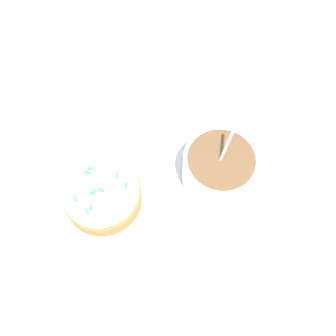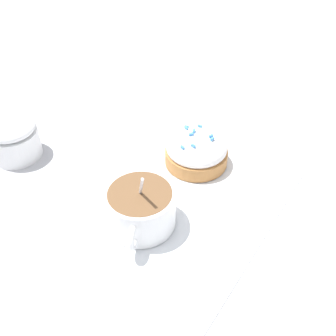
% 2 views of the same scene
% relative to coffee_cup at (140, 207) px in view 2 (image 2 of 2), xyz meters
% --- Properties ---
extents(ground_plane, '(3.00, 3.00, 0.00)m').
position_rel_coffee_cup_xyz_m(ground_plane, '(-0.08, 0.00, -0.03)').
color(ground_plane, '#B2B2B7').
extents(paper_napkin, '(0.37, 0.35, 0.00)m').
position_rel_coffee_cup_xyz_m(paper_napkin, '(-0.08, 0.00, -0.03)').
color(paper_napkin, white).
rests_on(paper_napkin, ground_plane).
extents(coffee_cup, '(0.12, 0.10, 0.10)m').
position_rel_coffee_cup_xyz_m(coffee_cup, '(0.00, 0.00, 0.00)').
color(coffee_cup, white).
rests_on(coffee_cup, paper_napkin).
extents(frosted_pastry, '(0.10, 0.10, 0.06)m').
position_rel_coffee_cup_xyz_m(frosted_pastry, '(-0.16, 0.01, -0.01)').
color(frosted_pastry, '#B2753D').
rests_on(frosted_pastry, paper_napkin).
extents(sugar_bowl, '(0.08, 0.08, 0.07)m').
position_rel_coffee_cup_xyz_m(sugar_bowl, '(-0.03, -0.27, 0.00)').
color(sugar_bowl, white).
rests_on(sugar_bowl, ground_plane).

